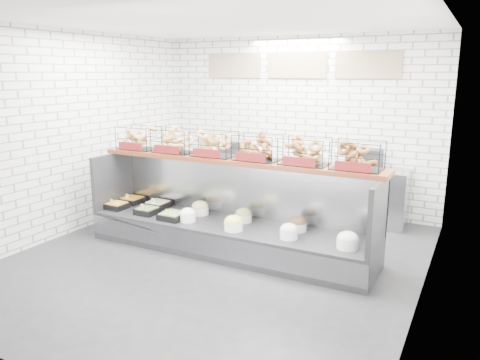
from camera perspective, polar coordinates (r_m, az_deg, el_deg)
The scene contains 5 objects.
ground at distance 6.23m, azimuth -2.87°, elevation -9.56°, with size 5.50×5.50×0.00m, color black.
room_shell at distance 6.29m, azimuth -0.26°, elevation 10.00°, with size 5.02×5.51×3.01m.
display_case at distance 6.40m, azimuth -1.43°, elevation -5.80°, with size 4.00×0.90×1.20m.
bagel_shelf at distance 6.28m, azimuth -0.63°, elevation 3.93°, with size 4.10×0.50×0.40m.
prep_counter at distance 8.17m, azimuth 5.77°, elevation -0.65°, with size 4.00×0.60×1.20m.
Camera 1 is at (2.94, -4.94, 2.38)m, focal length 35.00 mm.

